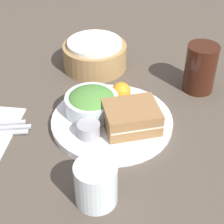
{
  "coord_description": "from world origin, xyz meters",
  "views": [
    {
      "loc": [
        0.09,
        -0.69,
        0.58
      ],
      "look_at": [
        0.0,
        0.0,
        0.04
      ],
      "focal_mm": 60.0,
      "sensor_mm": 36.0,
      "label": 1
    }
  ],
  "objects_px": {
    "sandwich": "(131,117)",
    "bread_basket": "(95,55)",
    "drink_glass": "(200,68)",
    "water_glass": "(98,184)",
    "plate": "(112,121)",
    "salad_bowl": "(92,102)",
    "dressing_cup": "(89,130)"
  },
  "relations": [
    {
      "from": "dressing_cup",
      "to": "drink_glass",
      "type": "bearing_deg",
      "value": 43.87
    },
    {
      "from": "plate",
      "to": "sandwich",
      "type": "height_order",
      "value": "sandwich"
    },
    {
      "from": "salad_bowl",
      "to": "dressing_cup",
      "type": "xyz_separation_m",
      "value": [
        0.01,
        -0.09,
        -0.01
      ]
    },
    {
      "from": "bread_basket",
      "to": "water_glass",
      "type": "bearing_deg",
      "value": -79.66
    },
    {
      "from": "plate",
      "to": "water_glass",
      "type": "height_order",
      "value": "water_glass"
    },
    {
      "from": "dressing_cup",
      "to": "drink_glass",
      "type": "height_order",
      "value": "drink_glass"
    },
    {
      "from": "salad_bowl",
      "to": "dressing_cup",
      "type": "height_order",
      "value": "salad_bowl"
    },
    {
      "from": "drink_glass",
      "to": "salad_bowl",
      "type": "bearing_deg",
      "value": -148.75
    },
    {
      "from": "salad_bowl",
      "to": "bread_basket",
      "type": "bearing_deg",
      "value": 97.75
    },
    {
      "from": "plate",
      "to": "salad_bowl",
      "type": "distance_m",
      "value": 0.07
    },
    {
      "from": "plate",
      "to": "drink_glass",
      "type": "distance_m",
      "value": 0.28
    },
    {
      "from": "salad_bowl",
      "to": "bread_basket",
      "type": "distance_m",
      "value": 0.24
    },
    {
      "from": "water_glass",
      "to": "sandwich",
      "type": "bearing_deg",
      "value": 78.18
    },
    {
      "from": "sandwich",
      "to": "dressing_cup",
      "type": "relative_size",
      "value": 2.84
    },
    {
      "from": "plate",
      "to": "dressing_cup",
      "type": "distance_m",
      "value": 0.08
    },
    {
      "from": "sandwich",
      "to": "bread_basket",
      "type": "xyz_separation_m",
      "value": [
        -0.13,
        0.28,
        -0.0
      ]
    },
    {
      "from": "sandwich",
      "to": "bread_basket",
      "type": "height_order",
      "value": "bread_basket"
    },
    {
      "from": "plate",
      "to": "bread_basket",
      "type": "xyz_separation_m",
      "value": [
        -0.08,
        0.26,
        0.03
      ]
    },
    {
      "from": "drink_glass",
      "to": "water_glass",
      "type": "bearing_deg",
      "value": -116.77
    },
    {
      "from": "sandwich",
      "to": "salad_bowl",
      "type": "relative_size",
      "value": 1.16
    },
    {
      "from": "drink_glass",
      "to": "bread_basket",
      "type": "relative_size",
      "value": 0.71
    },
    {
      "from": "bread_basket",
      "to": "dressing_cup",
      "type": "bearing_deg",
      "value": -82.92
    },
    {
      "from": "plate",
      "to": "salad_bowl",
      "type": "bearing_deg",
      "value": 158.43
    },
    {
      "from": "plate",
      "to": "sandwich",
      "type": "distance_m",
      "value": 0.06
    },
    {
      "from": "sandwich",
      "to": "salad_bowl",
      "type": "height_order",
      "value": "salad_bowl"
    },
    {
      "from": "drink_glass",
      "to": "bread_basket",
      "type": "distance_m",
      "value": 0.31
    },
    {
      "from": "salad_bowl",
      "to": "dressing_cup",
      "type": "distance_m",
      "value": 0.09
    },
    {
      "from": "salad_bowl",
      "to": "sandwich",
      "type": "bearing_deg",
      "value": -23.76
    },
    {
      "from": "salad_bowl",
      "to": "drink_glass",
      "type": "distance_m",
      "value": 0.31
    },
    {
      "from": "drink_glass",
      "to": "dressing_cup",
      "type": "bearing_deg",
      "value": -136.13
    },
    {
      "from": "dressing_cup",
      "to": "water_glass",
      "type": "xyz_separation_m",
      "value": [
        0.05,
        -0.17,
        0.01
      ]
    },
    {
      "from": "plate",
      "to": "water_glass",
      "type": "xyz_separation_m",
      "value": [
        0.0,
        -0.23,
        0.04
      ]
    }
  ]
}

